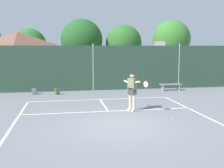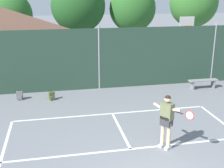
# 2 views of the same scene
# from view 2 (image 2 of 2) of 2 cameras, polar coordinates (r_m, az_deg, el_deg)

# --- Properties ---
(chainlink_fence) EXTENTS (26.09, 0.09, 3.34)m
(chainlink_fence) POSITION_cam_2_polar(r_m,az_deg,el_deg) (15.43, -2.51, 4.82)
(chainlink_fence) COLOR #284233
(chainlink_fence) RESTS_ON ground
(basketball_hoop) EXTENTS (0.90, 0.67, 3.55)m
(basketball_hoop) POSITION_cam_2_polar(r_m,az_deg,el_deg) (18.54, 14.02, 8.71)
(basketball_hoop) COLOR #284CB2
(basketball_hoop) RESTS_ON ground
(treeline_backdrop) EXTENTS (25.23, 4.50, 6.24)m
(treeline_backdrop) POSITION_cam_2_polar(r_m,az_deg,el_deg) (24.73, -9.78, 14.37)
(treeline_backdrop) COLOR brown
(treeline_backdrop) RESTS_ON ground
(tennis_player) EXTENTS (0.93, 1.17, 1.85)m
(tennis_player) POSITION_cam_2_polar(r_m,az_deg,el_deg) (9.71, 10.59, -6.31)
(tennis_player) COLOR silver
(tennis_player) RESTS_ON ground
(backpack_grey) EXTENTS (0.29, 0.25, 0.46)m
(backpack_grey) POSITION_cam_2_polar(r_m,az_deg,el_deg) (14.83, -17.42, -2.17)
(backpack_grey) COLOR slate
(backpack_grey) RESTS_ON ground
(backpack_olive) EXTENTS (0.33, 0.32, 0.46)m
(backpack_olive) POSITION_cam_2_polar(r_m,az_deg,el_deg) (14.41, -11.60, -2.28)
(backpack_olive) COLOR #566038
(backpack_olive) RESTS_ON ground
(courtside_bench) EXTENTS (1.60, 0.36, 0.48)m
(courtside_bench) POSITION_cam_2_polar(r_m,az_deg,el_deg) (16.45, 17.19, 0.39)
(courtside_bench) COLOR gray
(courtside_bench) RESTS_ON ground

